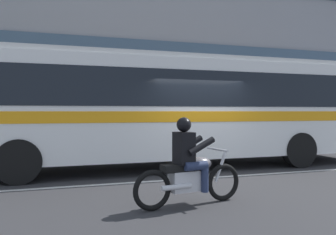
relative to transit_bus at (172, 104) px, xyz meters
name	(u,v)px	position (x,y,z in m)	size (l,w,h in m)	color
ground_plane	(199,174)	(0.39, -1.19, -1.88)	(60.00, 60.00, 0.00)	#2B2B2D
sidewalk_curb	(151,150)	(0.39, 3.91, -1.81)	(28.00, 3.80, 0.15)	#B7B2A8
lane_center_stripe	(209,178)	(0.39, -1.79, -1.88)	(26.60, 0.14, 0.01)	silver
office_building_facade	(139,17)	(0.39, 6.19, 4.26)	(28.00, 0.89, 12.28)	gray
transit_bus	(172,104)	(0.00, 0.00, 0.00)	(13.13, 2.63, 3.22)	white
motorcycle_with_rider	(189,169)	(-0.98, -3.97, -1.23)	(2.13, 0.71, 1.56)	black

